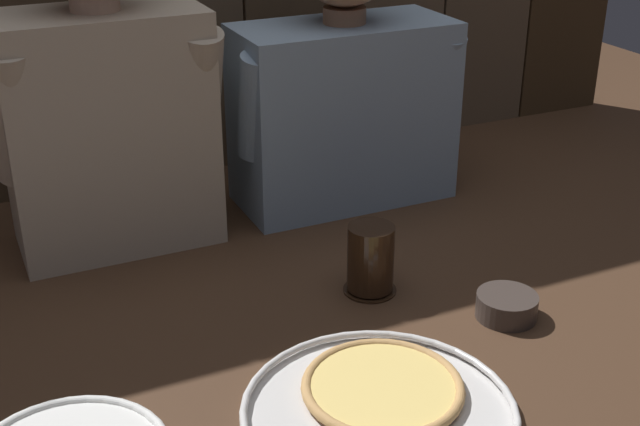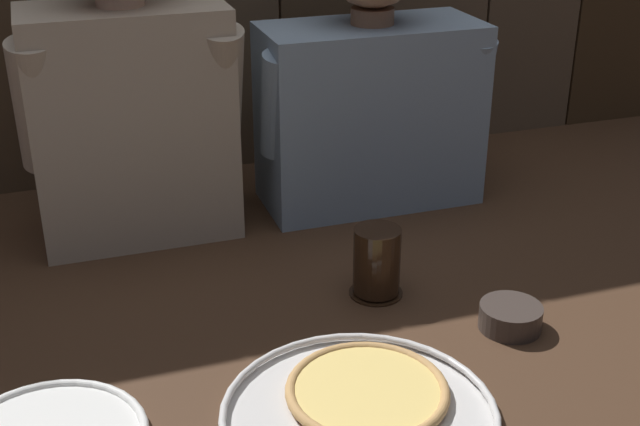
{
  "view_description": "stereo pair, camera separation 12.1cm",
  "coord_description": "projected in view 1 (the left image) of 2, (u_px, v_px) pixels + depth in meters",
  "views": [
    {
      "loc": [
        -0.48,
        -0.9,
        0.69
      ],
      "look_at": [
        -0.01,
        0.1,
        0.18
      ],
      "focal_mm": 47.58,
      "sensor_mm": 36.0,
      "label": 1
    },
    {
      "loc": [
        -0.36,
        -0.94,
        0.69
      ],
      "look_at": [
        -0.01,
        0.1,
        0.18
      ],
      "focal_mm": 47.58,
      "sensor_mm": 36.0,
      "label": 2
    }
  ],
  "objects": [
    {
      "name": "dipping_bowl",
      "position": [
        507.0,
        305.0,
        1.29
      ],
      "size": [
        0.09,
        0.09,
        0.04
      ],
      "color": "#3D332D",
      "rests_on": "ground"
    },
    {
      "name": "diner_left",
      "position": [
        102.0,
        69.0,
        1.4
      ],
      "size": [
        0.38,
        0.21,
        0.64
      ],
      "color": "#B2A38E",
      "rests_on": "ground"
    },
    {
      "name": "drinking_glass",
      "position": [
        371.0,
        260.0,
        1.35
      ],
      "size": [
        0.09,
        0.09,
        0.11
      ],
      "color": "black",
      "rests_on": "ground"
    },
    {
      "name": "ground_plane",
      "position": [
        357.0,
        352.0,
        1.21
      ],
      "size": [
        3.2,
        3.2,
        0.0
      ],
      "primitive_type": "plane",
      "color": "#422B1C"
    },
    {
      "name": "diner_right",
      "position": [
        344.0,
        69.0,
        1.6
      ],
      "size": [
        0.45,
        0.2,
        0.57
      ],
      "color": "#849EB7",
      "rests_on": "ground"
    },
    {
      "name": "pizza_tray",
      "position": [
        380.0,
        405.0,
        1.09
      ],
      "size": [
        0.36,
        0.36,
        0.03
      ],
      "color": "silver",
      "rests_on": "ground"
    }
  ]
}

